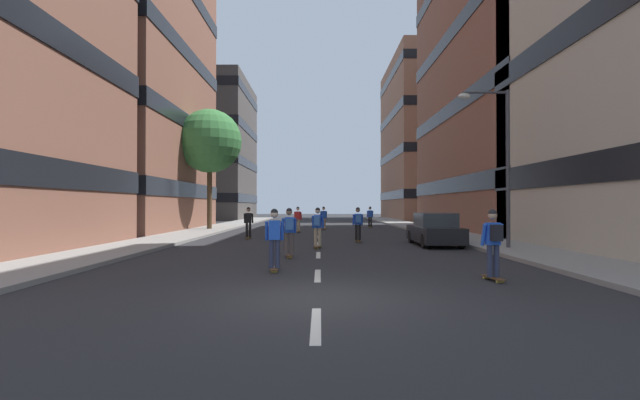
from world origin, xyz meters
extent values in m
plane|color=#28282B|center=(0.00, 22.44, 0.00)|extent=(134.66, 134.66, 0.00)
cube|color=gray|center=(-8.13, 25.25, 0.07)|extent=(3.04, 61.72, 0.14)
cube|color=gray|center=(8.13, 25.25, 0.07)|extent=(3.04, 61.72, 0.14)
cube|color=silver|center=(0.00, -2.00, 0.00)|extent=(0.16, 2.20, 0.01)
cube|color=silver|center=(0.00, 3.00, 0.00)|extent=(0.16, 2.20, 0.01)
cube|color=silver|center=(0.00, 8.00, 0.00)|extent=(0.16, 2.20, 0.01)
cube|color=silver|center=(0.00, 13.00, 0.00)|extent=(0.16, 2.20, 0.01)
cube|color=silver|center=(0.00, 18.00, 0.00)|extent=(0.16, 2.20, 0.01)
cube|color=silver|center=(0.00, 23.00, 0.00)|extent=(0.16, 2.20, 0.01)
cube|color=silver|center=(0.00, 28.00, 0.00)|extent=(0.16, 2.20, 0.01)
cube|color=silver|center=(0.00, 33.00, 0.00)|extent=(0.16, 2.20, 0.01)
cube|color=silver|center=(0.00, 38.00, 0.00)|extent=(0.16, 2.20, 0.01)
cube|color=silver|center=(0.00, 43.00, 0.00)|extent=(0.16, 2.20, 0.01)
cube|color=silver|center=(0.00, 48.00, 0.00)|extent=(0.16, 2.20, 0.01)
cube|color=black|center=(-18.38, 24.77, 3.00)|extent=(17.57, 17.28, 1.10)
cube|color=black|center=(-18.38, 24.77, 8.01)|extent=(17.57, 17.28, 1.10)
cube|color=black|center=(-18.38, 24.77, 13.01)|extent=(17.57, 17.28, 1.10)
cube|color=#4C4744|center=(-18.38, 52.80, 9.29)|extent=(17.45, 16.07, 18.57)
cube|color=black|center=(-18.38, 52.80, 2.79)|extent=(17.57, 16.19, 1.10)
cube|color=black|center=(-18.38, 52.80, 7.43)|extent=(17.57, 16.19, 1.10)
cube|color=black|center=(-18.38, 52.80, 12.07)|extent=(17.57, 16.19, 1.10)
cube|color=black|center=(-18.38, 52.80, 16.72)|extent=(17.57, 16.19, 1.10)
cube|color=brown|center=(18.38, 24.77, 11.10)|extent=(17.45, 21.95, 22.19)
cube|color=black|center=(18.38, 24.77, 3.33)|extent=(17.57, 22.07, 1.10)
cube|color=black|center=(18.38, 24.77, 8.88)|extent=(17.57, 22.07, 1.10)
cube|color=black|center=(18.38, 24.77, 14.43)|extent=(17.57, 22.07, 1.10)
cube|color=#9E6B51|center=(18.38, 52.80, 10.70)|extent=(17.45, 19.85, 21.39)
cube|color=black|center=(18.38, 52.80, 3.21)|extent=(17.57, 19.97, 1.10)
cube|color=black|center=(18.38, 52.80, 8.56)|extent=(17.57, 19.97, 1.10)
cube|color=black|center=(18.38, 52.80, 13.90)|extent=(17.57, 19.97, 1.10)
cube|color=black|center=(18.38, 52.80, 19.25)|extent=(17.57, 19.97, 1.10)
cube|color=black|center=(5.41, 12.12, 0.53)|extent=(1.80, 4.40, 0.70)
cube|color=#2D3338|center=(5.41, 11.97, 1.20)|extent=(1.60, 2.10, 0.64)
cylinder|color=black|center=(4.61, 13.57, 0.32)|extent=(0.22, 0.64, 0.64)
cylinder|color=black|center=(6.21, 13.57, 0.32)|extent=(0.22, 0.64, 0.64)
cylinder|color=black|center=(4.61, 10.67, 0.32)|extent=(0.22, 0.64, 0.64)
cylinder|color=black|center=(6.21, 10.67, 0.32)|extent=(0.22, 0.64, 0.64)
cylinder|color=#4C3823|center=(-8.13, 24.63, 2.57)|extent=(0.36, 0.36, 4.85)
sphere|color=#387A3D|center=(-8.13, 24.63, 6.64)|extent=(4.72, 4.72, 4.72)
cylinder|color=#3F3F44|center=(7.83, 9.63, 3.39)|extent=(0.16, 0.16, 6.50)
cylinder|color=#3F3F44|center=(6.93, 9.63, 6.54)|extent=(1.80, 0.10, 0.10)
ellipsoid|color=silver|center=(6.03, 9.63, 6.39)|extent=(0.50, 0.30, 0.24)
cube|color=brown|center=(-1.48, 22.40, 0.08)|extent=(0.37, 0.92, 0.02)
cylinder|color=#D8BF4C|center=(-1.41, 22.72, 0.04)|extent=(0.19, 0.10, 0.07)
cylinder|color=#D8BF4C|center=(-1.54, 22.09, 0.04)|extent=(0.19, 0.10, 0.07)
cylinder|color=tan|center=(-1.56, 22.42, 0.49)|extent=(0.16, 0.16, 0.80)
cylinder|color=tan|center=(-1.39, 22.39, 0.49)|extent=(0.16, 0.16, 0.80)
cube|color=red|center=(-1.48, 22.40, 1.17)|extent=(0.35, 0.26, 0.55)
cylinder|color=red|center=(-1.68, 22.50, 1.14)|extent=(0.13, 0.24, 0.55)
cylinder|color=red|center=(-1.25, 22.41, 1.14)|extent=(0.13, 0.24, 0.55)
sphere|color=beige|center=(-1.47, 22.42, 1.62)|extent=(0.22, 0.22, 0.22)
sphere|color=black|center=(-1.47, 22.42, 1.67)|extent=(0.21, 0.21, 0.21)
cube|color=brown|center=(-3.95, 16.38, 0.08)|extent=(0.20, 0.90, 0.02)
cylinder|color=#D8BF4C|center=(-3.95, 16.70, 0.04)|extent=(0.18, 0.07, 0.07)
cylinder|color=#D8BF4C|center=(-3.95, 16.06, 0.04)|extent=(0.18, 0.07, 0.07)
cylinder|color=black|center=(-4.04, 16.38, 0.49)|extent=(0.14, 0.14, 0.80)
cylinder|color=black|center=(-3.86, 16.38, 0.49)|extent=(0.14, 0.14, 0.80)
cube|color=black|center=(-3.95, 16.38, 1.17)|extent=(0.32, 0.20, 0.55)
cylinder|color=black|center=(-4.17, 16.43, 1.14)|extent=(0.09, 0.23, 0.55)
cylinder|color=black|center=(-3.73, 16.43, 1.14)|extent=(0.09, 0.23, 0.55)
sphere|color=#997051|center=(-3.95, 16.40, 1.62)|extent=(0.22, 0.22, 0.22)
sphere|color=black|center=(-3.95, 16.40, 1.67)|extent=(0.21, 0.21, 0.21)
cube|color=brown|center=(-0.04, 10.71, 0.08)|extent=(0.35, 0.92, 0.02)
cylinder|color=#D8BF4C|center=(0.02, 11.03, 0.04)|extent=(0.19, 0.10, 0.07)
cylinder|color=#D8BF4C|center=(-0.09, 10.40, 0.04)|extent=(0.19, 0.10, 0.07)
cylinder|color=tan|center=(-0.13, 10.73, 0.49)|extent=(0.16, 0.16, 0.80)
cylinder|color=tan|center=(0.05, 10.70, 0.49)|extent=(0.16, 0.16, 0.80)
cube|color=blue|center=(-0.04, 10.71, 1.17)|extent=(0.35, 0.25, 0.55)
cylinder|color=blue|center=(-0.25, 10.80, 1.14)|extent=(0.13, 0.24, 0.55)
cylinder|color=blue|center=(0.19, 10.72, 1.14)|extent=(0.13, 0.24, 0.55)
sphere|color=beige|center=(-0.04, 10.73, 1.62)|extent=(0.22, 0.22, 0.22)
sphere|color=black|center=(-0.04, 10.73, 1.67)|extent=(0.21, 0.21, 0.21)
cube|color=#3F72BF|center=(-0.07, 10.53, 1.20)|extent=(0.28, 0.20, 0.40)
cube|color=brown|center=(-1.24, 3.80, 0.08)|extent=(0.28, 0.91, 0.02)
cylinder|color=#D8BF4C|center=(-1.27, 4.12, 0.04)|extent=(0.19, 0.09, 0.07)
cylinder|color=#D8BF4C|center=(-1.21, 3.48, 0.04)|extent=(0.19, 0.09, 0.07)
cylinder|color=#2D334C|center=(-1.33, 3.79, 0.49)|extent=(0.15, 0.15, 0.80)
cylinder|color=#2D334C|center=(-1.15, 3.81, 0.49)|extent=(0.15, 0.15, 0.80)
cube|color=blue|center=(-1.24, 3.80, 1.17)|extent=(0.34, 0.23, 0.55)
cylinder|color=blue|center=(-1.46, 3.83, 1.14)|extent=(0.11, 0.24, 0.55)
cylinder|color=blue|center=(-1.02, 3.87, 1.14)|extent=(0.11, 0.24, 0.55)
sphere|color=beige|center=(-1.24, 3.82, 1.62)|extent=(0.22, 0.22, 0.22)
sphere|color=black|center=(-1.24, 3.82, 1.67)|extent=(0.21, 0.21, 0.21)
cube|color=brown|center=(4.36, 2.14, 0.08)|extent=(0.32, 0.92, 0.02)
cylinder|color=#D8BF4C|center=(4.32, 2.46, 0.04)|extent=(0.19, 0.09, 0.07)
cylinder|color=#D8BF4C|center=(4.40, 1.83, 0.04)|extent=(0.19, 0.09, 0.07)
cylinder|color=#2D334C|center=(4.27, 2.13, 0.49)|extent=(0.16, 0.16, 0.80)
cylinder|color=#2D334C|center=(4.45, 2.16, 0.49)|extent=(0.16, 0.16, 0.80)
cube|color=blue|center=(4.36, 2.14, 1.17)|extent=(0.34, 0.24, 0.55)
cylinder|color=blue|center=(4.13, 2.16, 1.14)|extent=(0.12, 0.24, 0.55)
cylinder|color=blue|center=(4.57, 2.22, 1.14)|extent=(0.12, 0.24, 0.55)
sphere|color=tan|center=(4.36, 2.16, 1.62)|extent=(0.22, 0.22, 0.22)
sphere|color=black|center=(4.36, 2.16, 1.67)|extent=(0.21, 0.21, 0.21)
cube|color=black|center=(4.38, 1.97, 1.20)|extent=(0.28, 0.19, 0.40)
cube|color=brown|center=(2.00, 14.08, 0.08)|extent=(0.27, 0.91, 0.02)
cylinder|color=#D8BF4C|center=(1.97, 14.39, 0.04)|extent=(0.18, 0.08, 0.07)
cylinder|color=#D8BF4C|center=(2.02, 13.76, 0.04)|extent=(0.18, 0.08, 0.07)
cylinder|color=black|center=(1.91, 14.07, 0.49)|extent=(0.15, 0.15, 0.80)
cylinder|color=black|center=(2.09, 14.08, 0.49)|extent=(0.15, 0.15, 0.80)
cube|color=blue|center=(2.00, 14.08, 1.17)|extent=(0.33, 0.22, 0.55)
cylinder|color=blue|center=(1.77, 14.11, 1.14)|extent=(0.11, 0.24, 0.55)
cylinder|color=blue|center=(2.21, 14.14, 1.14)|extent=(0.11, 0.24, 0.55)
sphere|color=#997051|center=(2.00, 14.10, 1.62)|extent=(0.22, 0.22, 0.22)
sphere|color=black|center=(2.00, 14.10, 1.67)|extent=(0.21, 0.21, 0.21)
cube|color=#3F72BF|center=(2.01, 13.90, 1.20)|extent=(0.27, 0.18, 0.40)
cube|color=brown|center=(0.35, 25.99, 0.08)|extent=(0.36, 0.92, 0.02)
cylinder|color=#D8BF4C|center=(0.29, 26.31, 0.04)|extent=(0.19, 0.10, 0.07)
cylinder|color=#D8BF4C|center=(0.41, 25.68, 0.04)|extent=(0.19, 0.10, 0.07)
cylinder|color=tan|center=(0.26, 25.98, 0.49)|extent=(0.16, 0.16, 0.80)
cylinder|color=tan|center=(0.43, 26.01, 0.49)|extent=(0.16, 0.16, 0.80)
cube|color=blue|center=(0.35, 25.99, 1.17)|extent=(0.35, 0.26, 0.55)
cylinder|color=blue|center=(0.12, 26.00, 1.14)|extent=(0.13, 0.24, 0.55)
cylinder|color=blue|center=(0.55, 26.08, 1.14)|extent=(0.13, 0.24, 0.55)
sphere|color=tan|center=(0.34, 26.01, 1.62)|extent=(0.22, 0.22, 0.22)
sphere|color=black|center=(0.34, 26.01, 1.67)|extent=(0.21, 0.21, 0.21)
cube|color=brown|center=(4.26, 29.06, 0.08)|extent=(0.23, 0.91, 0.02)
cylinder|color=#D8BF4C|center=(4.25, 29.38, 0.04)|extent=(0.18, 0.08, 0.07)
cylinder|color=#D8BF4C|center=(4.28, 28.74, 0.04)|extent=(0.18, 0.08, 0.07)
cylinder|color=black|center=(4.17, 29.05, 0.49)|extent=(0.14, 0.14, 0.80)
cylinder|color=black|center=(4.35, 29.06, 0.49)|extent=(0.14, 0.14, 0.80)
cube|color=blue|center=(4.26, 29.06, 1.17)|extent=(0.33, 0.21, 0.55)
cylinder|color=blue|center=(4.04, 29.10, 1.14)|extent=(0.10, 0.23, 0.55)
cylinder|color=blue|center=(4.48, 29.11, 1.14)|extent=(0.10, 0.23, 0.55)
sphere|color=#997051|center=(4.26, 29.08, 1.62)|extent=(0.22, 0.22, 0.22)
sphere|color=black|center=(4.26, 29.08, 1.67)|extent=(0.21, 0.21, 0.21)
cube|color=brown|center=(-1.05, 7.22, 0.08)|extent=(0.30, 0.92, 0.02)
cylinder|color=#D8BF4C|center=(-1.08, 7.53, 0.04)|extent=(0.19, 0.09, 0.07)
cylinder|color=#D8BF4C|center=(-1.01, 6.90, 0.04)|extent=(0.19, 0.09, 0.07)
cylinder|color=#594C47|center=(-1.14, 7.21, 0.49)|extent=(0.16, 0.16, 0.80)
cylinder|color=#594C47|center=(-0.96, 7.23, 0.49)|extent=(0.16, 0.16, 0.80)
cube|color=blue|center=(-1.05, 7.22, 1.17)|extent=(0.34, 0.24, 0.55)
cylinder|color=blue|center=(-1.27, 7.24, 1.14)|extent=(0.12, 0.24, 0.55)
cylinder|color=blue|center=(-0.83, 7.29, 1.14)|extent=(0.12, 0.24, 0.55)
sphere|color=#997051|center=(-1.05, 7.24, 1.62)|extent=(0.22, 0.22, 0.22)
sphere|color=black|center=(-1.05, 7.24, 1.67)|extent=(0.21, 0.21, 0.21)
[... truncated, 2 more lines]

